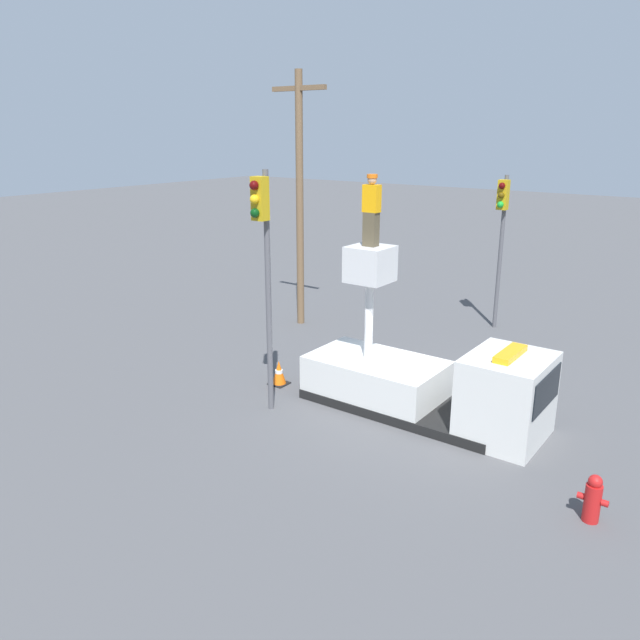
{
  "coord_description": "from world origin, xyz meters",
  "views": [
    {
      "loc": [
        6.93,
        -13.07,
        6.87
      ],
      "look_at": [
        -1.95,
        -1.01,
        2.27
      ],
      "focal_mm": 35.0,
      "sensor_mm": 36.0,
      "label": 1
    }
  ],
  "objects_px": {
    "traffic_light_pole": "(263,247)",
    "traffic_cone_rear": "(279,373)",
    "fire_hydrant": "(593,499)",
    "utility_pole": "(300,194)",
    "worker": "(371,211)",
    "traffic_light_across": "(502,222)",
    "bucket_truck": "(425,383)"
  },
  "relations": [
    {
      "from": "traffic_light_pole",
      "to": "traffic_cone_rear",
      "type": "bearing_deg",
      "value": 120.19
    },
    {
      "from": "traffic_light_pole",
      "to": "fire_hydrant",
      "type": "xyz_separation_m",
      "value": [
        7.85,
        -0.06,
        -3.76
      ]
    },
    {
      "from": "fire_hydrant",
      "to": "traffic_light_pole",
      "type": "bearing_deg",
      "value": 179.56
    },
    {
      "from": "utility_pole",
      "to": "fire_hydrant",
      "type": "bearing_deg",
      "value": -28.79
    },
    {
      "from": "traffic_light_pole",
      "to": "utility_pole",
      "type": "distance_m",
      "value": 7.56
    },
    {
      "from": "fire_hydrant",
      "to": "utility_pole",
      "type": "bearing_deg",
      "value": 151.21
    },
    {
      "from": "fire_hydrant",
      "to": "worker",
      "type": "bearing_deg",
      "value": 160.44
    },
    {
      "from": "traffic_light_across",
      "to": "fire_hydrant",
      "type": "distance_m",
      "value": 12.13
    },
    {
      "from": "traffic_light_across",
      "to": "traffic_cone_rear",
      "type": "height_order",
      "value": "traffic_light_across"
    },
    {
      "from": "utility_pole",
      "to": "traffic_light_pole",
      "type": "bearing_deg",
      "value": -58.4
    },
    {
      "from": "traffic_cone_rear",
      "to": "fire_hydrant",
      "type": "bearing_deg",
      "value": -10.04
    },
    {
      "from": "traffic_light_pole",
      "to": "traffic_light_across",
      "type": "xyz_separation_m",
      "value": [
        2.02,
        10.04,
        -0.4
      ]
    },
    {
      "from": "bucket_truck",
      "to": "traffic_light_across",
      "type": "distance_m",
      "value": 8.53
    },
    {
      "from": "worker",
      "to": "utility_pole",
      "type": "xyz_separation_m",
      "value": [
        -5.59,
        4.28,
        -0.25
      ]
    },
    {
      "from": "bucket_truck",
      "to": "traffic_light_across",
      "type": "bearing_deg",
      "value": 99.36
    },
    {
      "from": "traffic_cone_rear",
      "to": "traffic_light_pole",
      "type": "bearing_deg",
      "value": -59.81
    },
    {
      "from": "traffic_cone_rear",
      "to": "bucket_truck",
      "type": "bearing_deg",
      "value": 9.04
    },
    {
      "from": "traffic_light_pole",
      "to": "traffic_cone_rear",
      "type": "height_order",
      "value": "traffic_light_pole"
    },
    {
      "from": "traffic_light_pole",
      "to": "utility_pole",
      "type": "height_order",
      "value": "utility_pole"
    },
    {
      "from": "traffic_light_across",
      "to": "traffic_cone_rear",
      "type": "relative_size",
      "value": 7.82
    },
    {
      "from": "utility_pole",
      "to": "traffic_cone_rear",
      "type": "bearing_deg",
      "value": -57.98
    },
    {
      "from": "traffic_light_pole",
      "to": "fire_hydrant",
      "type": "relative_size",
      "value": 6.4
    },
    {
      "from": "traffic_light_across",
      "to": "bucket_truck",
      "type": "bearing_deg",
      "value": -80.64
    },
    {
      "from": "traffic_light_pole",
      "to": "traffic_light_across",
      "type": "relative_size",
      "value": 1.11
    },
    {
      "from": "traffic_light_pole",
      "to": "utility_pole",
      "type": "bearing_deg",
      "value": 121.6
    },
    {
      "from": "traffic_light_pole",
      "to": "traffic_light_across",
      "type": "distance_m",
      "value": 10.25
    },
    {
      "from": "bucket_truck",
      "to": "utility_pole",
      "type": "bearing_deg",
      "value": 149.53
    },
    {
      "from": "bucket_truck",
      "to": "fire_hydrant",
      "type": "bearing_deg",
      "value": -25.98
    },
    {
      "from": "worker",
      "to": "traffic_light_pole",
      "type": "bearing_deg",
      "value": -127.3
    },
    {
      "from": "traffic_cone_rear",
      "to": "worker",
      "type": "bearing_deg",
      "value": 14.92
    },
    {
      "from": "bucket_truck",
      "to": "fire_hydrant",
      "type": "distance_m",
      "value": 5.05
    },
    {
      "from": "bucket_truck",
      "to": "traffic_light_pole",
      "type": "xyz_separation_m",
      "value": [
        -3.32,
        -2.15,
        3.38
      ]
    }
  ]
}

